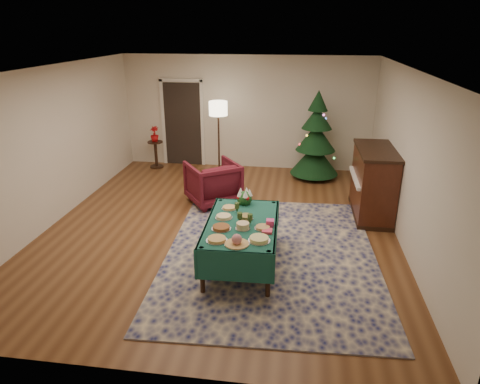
# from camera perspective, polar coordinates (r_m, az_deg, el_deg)

# --- Properties ---
(room_shell) EXTENTS (7.00, 7.00, 7.00)m
(room_shell) POSITION_cam_1_polar(r_m,az_deg,el_deg) (7.14, -2.63, 5.26)
(room_shell) COLOR #593319
(room_shell) RESTS_ON ground
(doorway) EXTENTS (1.08, 0.04, 2.16)m
(doorway) POSITION_cam_1_polar(r_m,az_deg,el_deg) (10.85, -7.64, 9.29)
(doorway) COLOR black
(doorway) RESTS_ON ground
(rug) EXTENTS (3.37, 4.33, 0.02)m
(rug) POSITION_cam_1_polar(r_m,az_deg,el_deg) (6.72, 4.12, -8.26)
(rug) COLOR #14194C
(rug) RESTS_ON ground
(buffet_table) EXTENTS (1.08, 1.79, 0.69)m
(buffet_table) POSITION_cam_1_polar(r_m,az_deg,el_deg) (6.21, 0.21, -5.21)
(buffet_table) COLOR black
(buffet_table) RESTS_ON ground
(platter_0) EXTENTS (0.28, 0.28, 0.04)m
(platter_0) POSITION_cam_1_polar(r_m,az_deg,el_deg) (5.65, -3.12, -6.33)
(platter_0) COLOR silver
(platter_0) RESTS_ON buffet_table
(platter_1) EXTENTS (0.32, 0.32, 0.15)m
(platter_1) POSITION_cam_1_polar(r_m,az_deg,el_deg) (5.52, -0.43, -6.52)
(platter_1) COLOR silver
(platter_1) RESTS_ON buffet_table
(platter_2) EXTENTS (0.29, 0.29, 0.06)m
(platter_2) POSITION_cam_1_polar(r_m,az_deg,el_deg) (5.63, 2.56, -6.31)
(platter_2) COLOR silver
(platter_2) RESTS_ON buffet_table
(platter_3) EXTENTS (0.28, 0.28, 0.05)m
(platter_3) POSITION_cam_1_polar(r_m,az_deg,el_deg) (5.95, -2.52, -4.77)
(platter_3) COLOR silver
(platter_3) RESTS_ON buffet_table
(platter_4) EXTENTS (0.21, 0.21, 0.09)m
(platter_4) POSITION_cam_1_polar(r_m,az_deg,el_deg) (5.94, 0.37, -4.56)
(platter_4) COLOR silver
(platter_4) RESTS_ON buffet_table
(platter_5) EXTENTS (0.23, 0.23, 0.04)m
(platter_5) POSITION_cam_1_polar(r_m,az_deg,el_deg) (5.96, 3.05, -4.76)
(platter_5) COLOR silver
(platter_5) RESTS_ON buffet_table
(platter_6) EXTENTS (0.25, 0.25, 0.05)m
(platter_6) POSITION_cam_1_polar(r_m,az_deg,el_deg) (6.27, -2.19, -3.33)
(platter_6) COLOR silver
(platter_6) RESTS_ON buffet_table
(platter_7) EXTENTS (0.22, 0.22, 0.07)m
(platter_7) POSITION_cam_1_polar(r_m,az_deg,el_deg) (6.23, 0.77, -3.39)
(platter_7) COLOR silver
(platter_7) RESTS_ON buffet_table
(platter_8) EXTENTS (0.24, 0.24, 0.04)m
(platter_8) POSITION_cam_1_polar(r_m,az_deg,el_deg) (6.59, -1.45, -2.12)
(platter_8) COLOR silver
(platter_8) RESTS_ON buffet_table
(goblet_0) EXTENTS (0.07, 0.07, 0.16)m
(goblet_0) POSITION_cam_1_polar(r_m,az_deg,el_deg) (6.43, -0.39, -2.08)
(goblet_0) COLOR #2D471E
(goblet_0) RESTS_ON buffet_table
(goblet_1) EXTENTS (0.07, 0.07, 0.16)m
(goblet_1) POSITION_cam_1_polar(r_m,az_deg,el_deg) (6.05, 1.36, -3.62)
(goblet_1) COLOR #2D471E
(goblet_1) RESTS_ON buffet_table
(goblet_2) EXTENTS (0.07, 0.07, 0.16)m
(goblet_2) POSITION_cam_1_polar(r_m,az_deg,el_deg) (6.10, -0.03, -3.42)
(goblet_2) COLOR #2D471E
(goblet_2) RESTS_ON buffet_table
(napkin_stack) EXTENTS (0.14, 0.14, 0.04)m
(napkin_stack) POSITION_cam_1_polar(r_m,az_deg,el_deg) (5.87, 3.63, -5.22)
(napkin_stack) COLOR #E7405D
(napkin_stack) RESTS_ON buffet_table
(gift_box) EXTENTS (0.11, 0.11, 0.09)m
(gift_box) POSITION_cam_1_polar(r_m,az_deg,el_deg) (6.05, 4.04, -4.12)
(gift_box) COLOR #E13E84
(gift_box) RESTS_ON buffet_table
(centerpiece) EXTENTS (0.25, 0.25, 0.28)m
(centerpiece) POSITION_cam_1_polar(r_m,az_deg,el_deg) (6.73, 0.59, -0.65)
(centerpiece) COLOR #1E4C1E
(centerpiece) RESTS_ON buffet_table
(armchair) EXTENTS (1.23, 1.22, 0.94)m
(armchair) POSITION_cam_1_polar(r_m,az_deg,el_deg) (8.44, -3.64, 1.51)
(armchair) COLOR #50111B
(armchair) RESTS_ON ground
(floor_lamp) EXTENTS (0.42, 0.42, 1.73)m
(floor_lamp) POSITION_cam_1_polar(r_m,az_deg,el_deg) (9.88, -2.92, 10.48)
(floor_lamp) COLOR #A57F3F
(floor_lamp) RESTS_ON ground
(side_table) EXTENTS (0.37, 0.37, 0.66)m
(side_table) POSITION_cam_1_polar(r_m,az_deg,el_deg) (10.87, -11.14, 4.89)
(side_table) COLOR black
(side_table) RESTS_ON ground
(potted_plant) EXTENTS (0.21, 0.37, 0.21)m
(potted_plant) POSITION_cam_1_polar(r_m,az_deg,el_deg) (10.75, -11.30, 7.16)
(potted_plant) COLOR #A70B0E
(potted_plant) RESTS_ON side_table
(christmas_tree) EXTENTS (1.36, 1.36, 2.01)m
(christmas_tree) POSITION_cam_1_polar(r_m,az_deg,el_deg) (9.95, 10.08, 6.92)
(christmas_tree) COLOR black
(christmas_tree) RESTS_ON ground
(piano) EXTENTS (0.71, 1.48, 1.28)m
(piano) POSITION_cam_1_polar(r_m,az_deg,el_deg) (8.20, 17.31, 1.10)
(piano) COLOR black
(piano) RESTS_ON ground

